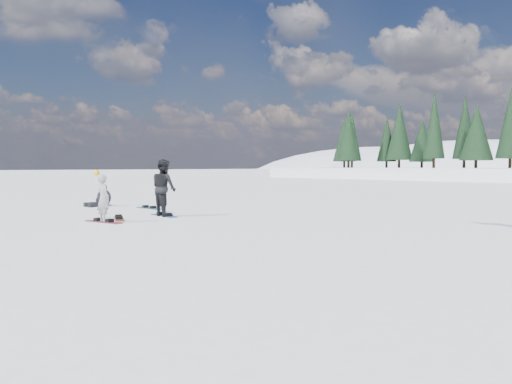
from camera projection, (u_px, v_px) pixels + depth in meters
ground at (129, 219)px, 16.62m from camera, size 420.00×420.00×0.00m
snowboarder_woman at (103, 198)px, 15.58m from camera, size 0.57×0.40×1.65m
snowboarder_man at (164, 188)px, 17.55m from camera, size 1.00×0.79×2.01m
seated_rider at (103, 198)px, 21.94m from camera, size 0.81×1.21×0.97m
gear_bag at (102, 202)px, 22.66m from camera, size 0.50×0.38×0.30m
snowboard_woman at (104, 222)px, 15.62m from camera, size 1.52×0.64×0.03m
snowboard_man at (164, 216)px, 17.60m from camera, size 1.51×0.34×0.03m
snowboard_loose_c at (149, 208)px, 20.68m from camera, size 1.52×0.39×0.03m
snowboard_loose_b at (119, 219)px, 16.57m from camera, size 1.49×0.85×0.03m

